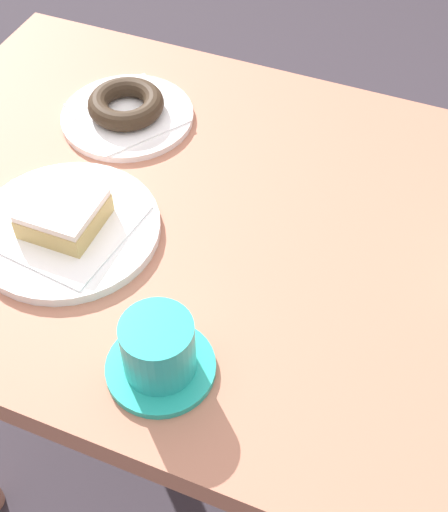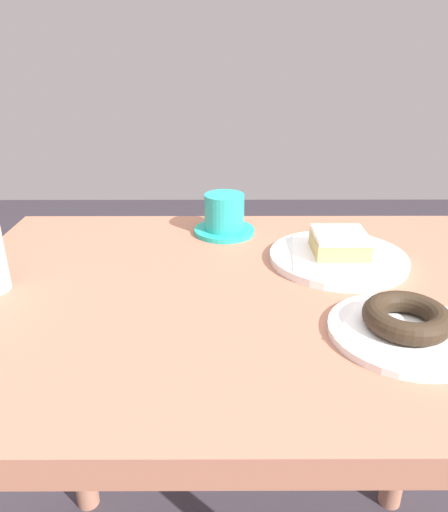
# 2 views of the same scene
# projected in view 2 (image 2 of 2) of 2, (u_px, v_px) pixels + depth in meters

# --- Properties ---
(table) EXTENTS (0.96, 0.68, 0.78)m
(table) POSITION_uv_depth(u_px,v_px,m) (249.00, 353.00, 0.80)
(table) COLOR #A66850
(table) RESTS_ON ground_plane
(plate_chocolate_ring) EXTENTS (0.20, 0.20, 0.01)m
(plate_chocolate_ring) POSITION_uv_depth(u_px,v_px,m) (404.00, 332.00, 0.62)
(plate_chocolate_ring) COLOR white
(plate_chocolate_ring) RESTS_ON table
(napkin_chocolate_ring) EXTENTS (0.19, 0.19, 0.00)m
(napkin_chocolate_ring) POSITION_uv_depth(u_px,v_px,m) (405.00, 328.00, 0.62)
(napkin_chocolate_ring) COLOR white
(napkin_chocolate_ring) RESTS_ON plate_chocolate_ring
(donut_chocolate_ring) EXTENTS (0.11, 0.11, 0.03)m
(donut_chocolate_ring) POSITION_uv_depth(u_px,v_px,m) (407.00, 317.00, 0.61)
(donut_chocolate_ring) COLOR #302317
(donut_chocolate_ring) RESTS_ON napkin_chocolate_ring
(plate_glazed_square) EXTENTS (0.24, 0.24, 0.01)m
(plate_glazed_square) POSITION_uv_depth(u_px,v_px,m) (338.00, 258.00, 0.84)
(plate_glazed_square) COLOR white
(plate_glazed_square) RESTS_ON table
(napkin_glazed_square) EXTENTS (0.18, 0.18, 0.00)m
(napkin_glazed_square) POSITION_uv_depth(u_px,v_px,m) (338.00, 254.00, 0.83)
(napkin_glazed_square) COLOR white
(napkin_glazed_square) RESTS_ON plate_glazed_square
(donut_glazed_square) EXTENTS (0.09, 0.09, 0.04)m
(donut_glazed_square) POSITION_uv_depth(u_px,v_px,m) (340.00, 243.00, 0.82)
(donut_glazed_square) COLOR tan
(donut_glazed_square) RESTS_ON napkin_glazed_square
(coffee_cup) EXTENTS (0.12, 0.12, 0.08)m
(coffee_cup) POSITION_uv_depth(u_px,v_px,m) (224.00, 216.00, 0.95)
(coffee_cup) COLOR teal
(coffee_cup) RESTS_ON table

